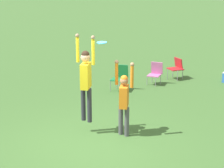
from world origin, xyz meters
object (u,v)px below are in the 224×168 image
Objects in this scene: person_defending at (124,97)px; camping_chair_3 at (120,76)px; camping_chair_1 at (155,72)px; person_jumping at (86,76)px; frisbee at (102,43)px; camping_chair_0 at (177,67)px.

camping_chair_3 is (-2.45, 3.20, -0.49)m from person_defending.
camping_chair_3 is at bearing 52.15° from camping_chair_1.
person_jumping is 0.97m from frisbee.
frisbee is (-0.48, -0.30, 1.40)m from person_defending.
frisbee is 0.30× the size of camping_chair_0.
person_defending is at bearing 106.25° from camping_chair_3.
frisbee is (0.39, 0.17, 0.87)m from person_jumping.
frisbee is 4.44m from camping_chair_3.
camping_chair_1 is (-1.36, 4.98, -1.96)m from frisbee.
camping_chair_0 is (-0.71, 6.36, -1.06)m from person_jumping.
person_defending is 2.31× the size of camping_chair_1.
frisbee is 6.58m from camping_chair_0.
person_defending is 1.51m from frisbee.
person_jumping reaches higher than camping_chair_0.
frisbee is at bearing -94.47° from person_jumping.
person_jumping is 1.16× the size of person_defending.
frisbee reaches higher than person_defending.
camping_chair_3 is (-1.97, 3.50, -1.89)m from frisbee.
person_defending is 2.09× the size of camping_chair_3.
camping_chair_0 is 0.88× the size of camping_chair_3.
person_defending is at bearing 96.00° from camping_chair_1.
person_jumping is at bearing -90.00° from person_defending.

